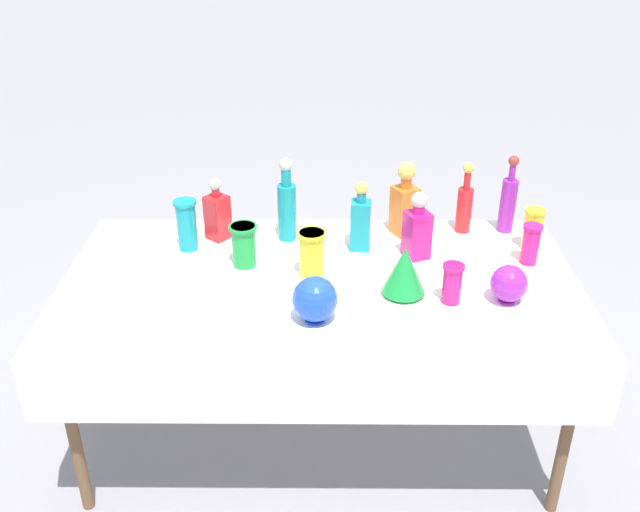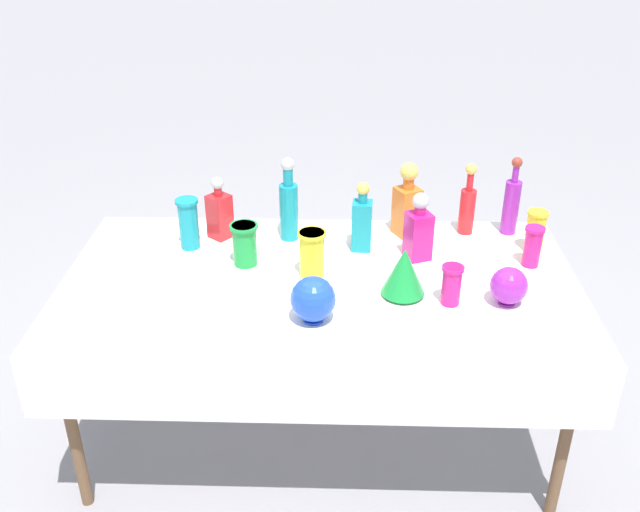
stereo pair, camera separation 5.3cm
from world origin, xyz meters
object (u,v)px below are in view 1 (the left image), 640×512
at_px(slender_vase_2, 533,228).
at_px(slender_vase_5, 244,244).
at_px(round_bowl_0, 509,284).
at_px(round_bowl_1, 315,299).
at_px(slender_vase_3, 312,253).
at_px(slender_vase_0, 531,243).
at_px(slender_vase_1, 187,223).
at_px(tall_bottle_2, 465,204).
at_px(fluted_vase_0, 404,271).
at_px(square_decanter_0, 217,214).
at_px(square_decanter_1, 361,221).
at_px(square_decanter_2, 417,229).
at_px(square_decanter_3, 405,202).
at_px(tall_bottle_1, 287,206).
at_px(slender_vase_4, 452,282).
at_px(tall_bottle_0, 508,201).

relative_size(slender_vase_2, slender_vase_5, 1.04).
distance_m(round_bowl_0, round_bowl_1, 0.70).
bearing_deg(slender_vase_3, slender_vase_0, 7.45).
distance_m(slender_vase_1, slender_vase_5, 0.28).
bearing_deg(slender_vase_0, tall_bottle_2, 127.21).
xyz_separation_m(slender_vase_1, fluted_vase_0, (0.85, -0.35, -0.01)).
bearing_deg(slender_vase_2, round_bowl_1, -148.74).
relative_size(square_decanter_0, slender_vase_5, 1.59).
relative_size(square_decanter_1, square_decanter_2, 1.04).
relative_size(tall_bottle_2, fluted_vase_0, 1.66).
height_order(square_decanter_1, round_bowl_0, square_decanter_1).
bearing_deg(square_decanter_0, slender_vase_3, -38.69).
bearing_deg(square_decanter_3, round_bowl_0, -59.61).
bearing_deg(square_decanter_3, slender_vase_2, -15.80).
bearing_deg(tall_bottle_1, slender_vase_3, -71.09).
bearing_deg(round_bowl_1, square_decanter_3, 61.31).
xyz_separation_m(square_decanter_1, slender_vase_1, (-0.70, -0.01, -0.01)).
xyz_separation_m(slender_vase_0, slender_vase_3, (-0.85, -0.11, 0.01)).
xyz_separation_m(square_decanter_0, square_decanter_2, (0.81, -0.16, 0.01)).
bearing_deg(square_decanter_3, fluted_vase_0, -95.52).
relative_size(slender_vase_2, slender_vase_4, 1.18).
height_order(square_decanter_2, round_bowl_1, square_decanter_2).
relative_size(tall_bottle_1, square_decanter_0, 1.32).
bearing_deg(round_bowl_1, slender_vase_1, 134.95).
relative_size(square_decanter_2, slender_vase_1, 1.32).
height_order(tall_bottle_0, slender_vase_3, tall_bottle_0).
bearing_deg(slender_vase_1, square_decanter_1, 0.58).
relative_size(tall_bottle_2, square_decanter_0, 1.15).
bearing_deg(tall_bottle_1, square_decanter_1, -16.05).
xyz_separation_m(tall_bottle_1, round_bowl_0, (0.81, -0.49, -0.08)).
bearing_deg(tall_bottle_2, slender_vase_1, -171.60).
height_order(square_decanter_3, round_bowl_0, square_decanter_3).
relative_size(tall_bottle_2, round_bowl_1, 1.88).
bearing_deg(slender_vase_1, slender_vase_2, 0.22).
bearing_deg(slender_vase_3, tall_bottle_2, 31.52).
bearing_deg(slender_vase_1, slender_vase_0, -4.67).
xyz_separation_m(square_decanter_2, slender_vase_1, (-0.92, 0.06, -0.01)).
bearing_deg(slender_vase_3, round_bowl_0, -13.97).
distance_m(tall_bottle_1, square_decanter_0, 0.29).
bearing_deg(square_decanter_3, square_decanter_0, -176.16).
height_order(slender_vase_2, slender_vase_5, slender_vase_2).
height_order(square_decanter_0, square_decanter_3, square_decanter_3).
distance_m(square_decanter_1, slender_vase_2, 0.70).
relative_size(square_decanter_1, fluted_vase_0, 1.55).
bearing_deg(round_bowl_1, slender_vase_5, 125.68).
bearing_deg(slender_vase_4, tall_bottle_0, 60.81).
height_order(tall_bottle_0, round_bowl_1, tall_bottle_0).
height_order(tall_bottle_0, tall_bottle_1, tall_bottle_1).
relative_size(tall_bottle_0, tall_bottle_2, 1.09).
bearing_deg(slender_vase_3, tall_bottle_1, 108.91).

